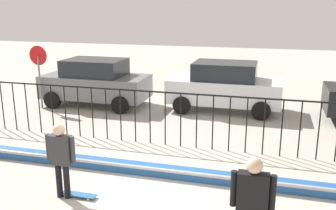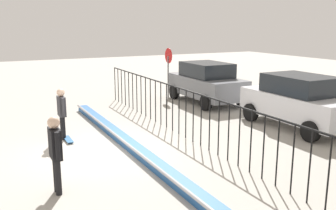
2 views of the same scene
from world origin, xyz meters
The scene contains 9 objects.
ground_plane centered at (0.00, 0.00, 0.00)m, with size 60.00×60.00×0.00m, color #ADA89E.
bowl_coping_ledge centered at (0.00, 0.92, 0.12)m, with size 11.00×0.41×0.27m.
perimeter_fence centered at (0.00, 2.96, 1.01)m, with size 14.04×0.04×1.61m.
skateboarder centered at (-1.70, -0.67, 1.00)m, with size 0.67×0.25×1.66m.
skateboard centered at (-1.40, -0.58, 0.06)m, with size 0.80×0.20×0.07m.
camera_operator centered at (2.28, -1.60, 1.05)m, with size 0.71×0.27×1.75m.
parked_car_gray centered at (-4.48, 6.63, 0.97)m, with size 4.30×2.12×1.90m.
parked_car_white centered at (0.70, 7.22, 0.97)m, with size 4.30×2.12×1.90m.
stop_sign centered at (-6.35, 5.56, 1.62)m, with size 0.76×0.07×2.50m.
Camera 2 is at (10.22, -2.91, 3.68)m, focal length 39.81 mm.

